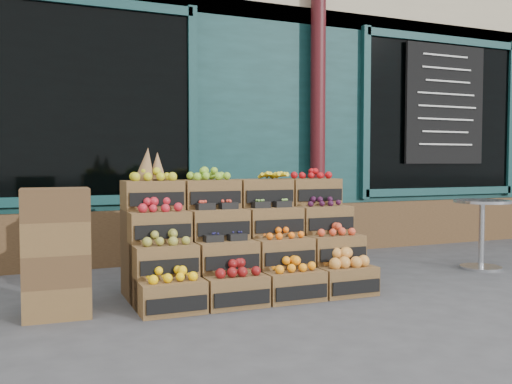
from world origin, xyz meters
name	(u,v)px	position (x,y,z in m)	size (l,w,h in m)	color
ground	(313,300)	(0.00, 0.00, 0.00)	(60.00, 60.00, 0.00)	#404042
shop_facade	(159,83)	(0.00, 5.11, 2.40)	(12.00, 6.24, 4.80)	#0F3534
crate_display	(244,248)	(-0.40, 0.48, 0.38)	(2.00, 0.99, 1.24)	brown
spare_crates	(56,253)	(-1.95, 0.28, 0.47)	(0.48, 0.35, 0.93)	brown
bistro_table	(482,226)	(2.28, 0.48, 0.45)	(0.58, 0.58, 0.72)	#B8BABF
shopkeeper	(69,164)	(-1.61, 2.92, 1.10)	(0.80, 0.53, 2.20)	#144815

